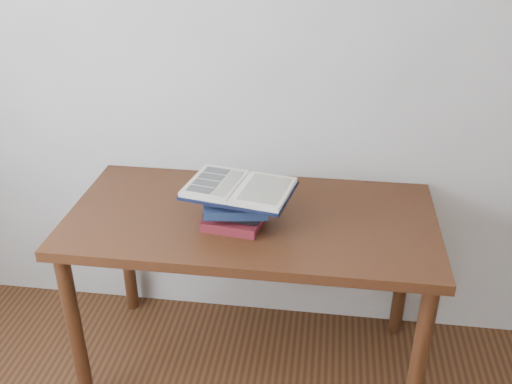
# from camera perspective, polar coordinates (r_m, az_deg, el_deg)

# --- Properties ---
(room_shell) EXTENTS (3.54, 3.54, 2.62)m
(room_shell) POSITION_cam_1_polar(r_m,az_deg,el_deg) (0.67, -22.18, 2.37)
(room_shell) COLOR silver
(room_shell) RESTS_ON ground
(desk) EXTENTS (1.43, 0.72, 0.77)m
(desk) POSITION_cam_1_polar(r_m,az_deg,el_deg) (2.27, -0.47, -4.42)
(desk) COLOR #452011
(desk) RESTS_ON ground
(book_stack) EXTENTS (0.25, 0.20, 0.13)m
(book_stack) POSITION_cam_1_polar(r_m,az_deg,el_deg) (2.13, -2.12, -1.69)
(book_stack) COLOR maroon
(book_stack) RESTS_ON desk
(open_book) EXTENTS (0.43, 0.33, 0.03)m
(open_book) POSITION_cam_1_polar(r_m,az_deg,el_deg) (2.10, -1.68, 0.38)
(open_book) COLOR black
(open_book) RESTS_ON book_stack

